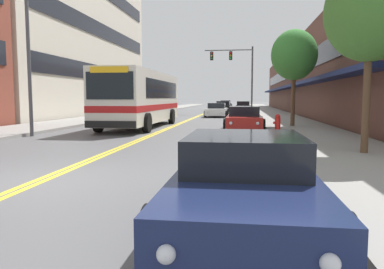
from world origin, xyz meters
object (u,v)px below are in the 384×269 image
car_white_moving_lead (217,110)px  street_lamp_left_near (32,16)px  car_dark_grey_parked_right_mid (243,107)px  car_red_parked_right_far (244,119)px  city_bus (142,97)px  car_navy_parked_right_foreground (245,185)px  car_black_moving_third (223,107)px  street_tree_right_mid (294,55)px  car_charcoal_moving_second (226,104)px  street_tree_right_near (370,12)px  car_slate_blue_parked_left_mid (159,108)px  car_silver_parked_left_far (145,110)px  traffic_signal_mast (237,67)px  fire_hydrant (278,122)px

car_white_moving_lead → street_lamp_left_near: street_lamp_left_near is taller
car_dark_grey_parked_right_mid → car_red_parked_right_far: bearing=-89.9°
city_bus → street_lamp_left_near: (-3.29, -6.07, 3.53)m
car_navy_parked_right_foreground → car_black_moving_third: 38.75m
street_tree_right_mid → car_charcoal_moving_second: bearing=97.6°
car_white_moving_lead → street_tree_right_near: 24.49m
car_slate_blue_parked_left_mid → street_lamp_left_near: (-0.64, -22.53, 4.70)m
city_bus → car_charcoal_moving_second: 43.82m
car_charcoal_moving_second → street_lamp_left_near: 50.40m
car_silver_parked_left_far → car_red_parked_right_far: bearing=-52.6°
car_dark_grey_parked_right_mid → street_tree_right_mid: street_tree_right_mid is taller
car_dark_grey_parked_right_mid → car_charcoal_moving_second: size_ratio=0.87×
city_bus → car_charcoal_moving_second: bearing=86.0°
street_tree_right_mid → car_black_moving_third: bearing=103.3°
traffic_signal_mast → car_dark_grey_parked_right_mid: bearing=81.4°
car_navy_parked_right_foreground → car_black_moving_third: car_black_moving_third is taller
street_tree_right_near → car_charcoal_moving_second: bearing=96.8°
car_silver_parked_left_far → street_tree_right_near: bearing=-59.5°
car_white_moving_lead → fire_hydrant: (4.12, -16.13, -0.04)m
car_slate_blue_parked_left_mid → street_tree_right_near: (12.21, -26.96, 3.50)m
car_red_parked_right_far → car_white_moving_lead: size_ratio=0.91×
car_navy_parked_right_foreground → street_tree_right_near: street_tree_right_near is taller
car_dark_grey_parked_right_mid → car_charcoal_moving_second: 19.55m
street_lamp_left_near → street_tree_right_near: (12.85, -4.43, -1.20)m
city_bus → car_black_moving_third: 22.08m
car_black_moving_third → fire_hydrant: size_ratio=5.35×
street_tree_right_near → fire_hydrant: (-1.82, 7.36, -3.60)m
city_bus → car_slate_blue_parked_left_mid: bearing=99.2°
car_dark_grey_parked_right_mid → street_lamp_left_near: size_ratio=0.45×
car_silver_parked_left_far → street_lamp_left_near: bearing=-92.9°
car_charcoal_moving_second → car_white_moving_lead: bearing=-89.0°
street_lamp_left_near → car_charcoal_moving_second: bearing=82.7°
street_lamp_left_near → street_tree_right_mid: 13.74m
car_white_moving_lead → street_tree_right_near: bearing=-75.8°
car_silver_parked_left_far → fire_hydrant: bearing=-52.0°
car_dark_grey_parked_right_mid → fire_hydrant: size_ratio=5.18×
car_silver_parked_left_far → car_red_parked_right_far: 14.11m
street_tree_right_mid → car_silver_parked_left_far: bearing=139.4°
street_lamp_left_near → street_tree_right_mid: bearing=27.2°
car_navy_parked_right_foreground → city_bus: bearing=109.6°
street_tree_right_near → street_tree_right_mid: 10.72m
street_tree_right_near → car_red_parked_right_far: bearing=110.6°
street_lamp_left_near → fire_hydrant: (11.02, 2.93, -4.81)m
car_silver_parked_left_far → car_white_moving_lead: bearing=26.9°
car_red_parked_right_far → fire_hydrant: (1.63, -1.84, -0.05)m
car_slate_blue_parked_left_mid → fire_hydrant: 22.18m
car_navy_parked_right_foreground → car_dark_grey_parked_right_mid: car_dark_grey_parked_right_mid is taller
car_charcoal_moving_second → street_tree_right_mid: 44.04m
car_dark_grey_parked_right_mid → street_tree_right_near: street_tree_right_near is taller
car_slate_blue_parked_left_mid → car_dark_grey_parked_right_mid: size_ratio=1.03×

